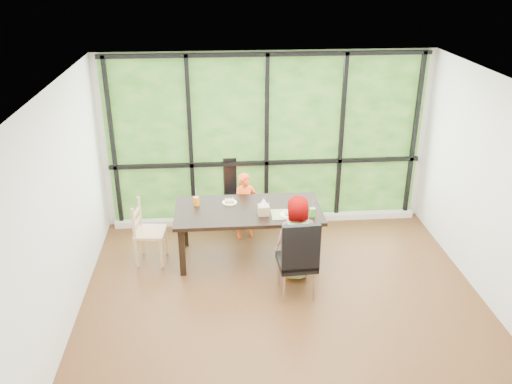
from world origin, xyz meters
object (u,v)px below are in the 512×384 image
Objects in this scene: dining_table at (248,233)px; green_cup at (312,212)px; chair_window_leather at (242,194)px; tissue_box at (264,210)px; chair_end_beech at (150,232)px; child_toddler at (246,206)px; plate_far at (230,202)px; child_older at (297,238)px; chair_interior_leather at (297,257)px; plate_near at (288,215)px; orange_cup at (196,201)px.

dining_table is 16.71× the size of green_cup.
chair_window_leather is 1.21m from tissue_box.
green_cup is at bearing -10.05° from tissue_box.
chair_end_beech is at bearing -157.31° from chair_window_leather.
green_cup is at bearing -65.32° from child_toddler.
child_older is at bearing -42.77° from plate_far.
chair_interior_leather is 8.97× the size of green_cup.
chair_window_leather is at bearing -76.59° from chair_interior_leather.
tissue_box reaches higher than dining_table.
chair_window_leather is 4.90× the size of plate_near.
chair_window_leather is 1.00× the size of chair_interior_leather.
child_older is at bearing -132.40° from green_cup.
tissue_box reaches higher than green_cup.
child_older is at bearing -29.52° from orange_cup.
chair_interior_leather is 0.40m from child_older.
green_cup is at bearing -117.69° from chair_interior_leather.
tissue_box is (0.44, -0.40, 0.06)m from plate_far.
child_toddler is 1.26m from green_cup.
chair_window_leather is at bearing 115.01° from plate_near.
chair_end_beech is 0.76m from orange_cup.
chair_interior_leather is 1.05× the size of child_toddler.
chair_end_beech is at bearing 173.29° from plate_near.
child_toddler is 6.75× the size of tissue_box.
green_cup is at bearing -25.12° from plate_far.
chair_end_beech is at bearing -179.97° from dining_table.
child_older reaches higher than plate_far.
child_toddler is 1.00m from plate_near.
orange_cup is (-1.30, 0.74, 0.23)m from child_older.
dining_table is 0.85m from orange_cup.
child_toddler is (0.00, 0.60, 0.14)m from dining_table.
chair_end_beech is at bearing -20.70° from child_older.
chair_interior_leather is at bearing -88.96° from plate_near.
chair_interior_leather is 1.71m from orange_cup.
tissue_box is (-0.34, 0.78, 0.28)m from chair_interior_leather.
green_cup reaches higher than plate_near.
tissue_box is at bearing 169.95° from green_cup.
child_older is 0.39m from plate_near.
dining_table is at bearing 138.50° from tissue_box.
child_toddler is at bearing 122.59° from plate_near.
child_toddler is (1.35, 0.60, 0.06)m from chair_end_beech.
chair_window_leather is at bearing 74.56° from plate_far.
chair_end_beech is 0.88× the size of child_toddler.
orange_cup is (-0.67, -0.80, 0.27)m from chair_window_leather.
chair_end_beech is 0.78× the size of child_older.
dining_table is 0.51m from plate_far.
chair_interior_leather reaches higher than plate_near.
tissue_box is at bearing -41.71° from plate_far.
plate_near is 1.83× the size of green_cup.
chair_end_beech is (-1.32, -0.98, -0.09)m from chair_window_leather.
dining_table is 1.86× the size of chair_interior_leather.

